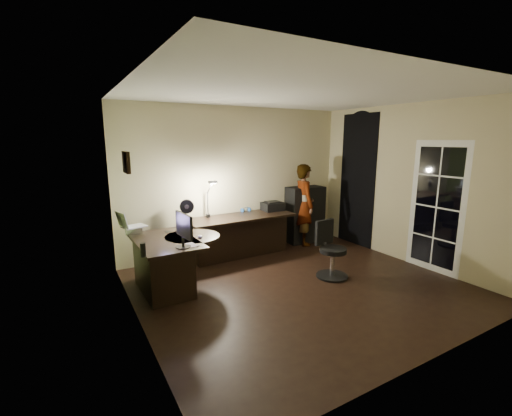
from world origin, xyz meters
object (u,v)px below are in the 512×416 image
office_chair (333,250)px  person (304,205)px  monitor (183,235)px  desk_right (241,236)px  desk_left (167,265)px  cabinet (305,214)px

office_chair → person: 1.78m
office_chair → person: person is taller
monitor → office_chair: monitor is taller
monitor → office_chair: 2.32m
person → desk_right: bearing=105.1°
desk_left → cabinet: (3.15, 0.92, 0.21)m
cabinet → person: (-0.13, -0.14, 0.24)m
office_chair → desk_right: bearing=111.3°
monitor → office_chair: size_ratio=0.56×
desk_right → office_chair: 1.77m
monitor → person: bearing=19.4°
office_chair → person: (0.67, 1.60, 0.38)m
cabinet → office_chair: (-0.80, -1.74, -0.14)m
cabinet → person: bearing=-130.9°
desk_right → desk_left: bearing=-155.4°
desk_left → office_chair: 2.49m
person → cabinet: bearing=-28.8°
desk_right → cabinet: bearing=4.1°
cabinet → monitor: cabinet is taller
desk_right → monitor: 1.97m
cabinet → monitor: 3.35m
person → monitor: bearing=127.5°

